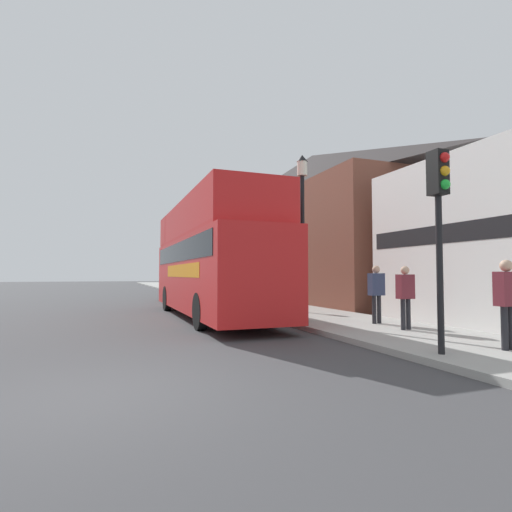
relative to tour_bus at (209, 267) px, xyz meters
name	(u,v)px	position (x,y,z in m)	size (l,w,h in m)	color
ground_plane	(104,300)	(-3.76, 11.73, -1.91)	(144.00, 144.00, 0.00)	#3D3D3F
sidewalk	(231,300)	(3.58, 8.73, -1.84)	(3.78, 108.00, 0.14)	#999993
brick_terrace_rear	(313,227)	(8.46, 7.26, 2.68)	(6.00, 17.66, 9.18)	brown
tour_bus	(209,267)	(0.00, 0.00, 0.00)	(2.47, 11.18, 4.27)	red
parked_car_ahead_of_bus	(181,291)	(0.52, 9.05, -1.27)	(1.95, 4.06, 1.36)	maroon
pedestrian_nearest	(507,295)	(3.75, -9.25, -0.70)	(0.47, 0.26, 1.78)	#232328
pedestrian_second	(405,291)	(3.88, -6.24, -0.74)	(0.45, 0.25, 1.71)	#232328
pedestrian_third	(376,289)	(4.01, -4.83, -0.72)	(0.46, 0.25, 1.75)	#232328
traffic_signal	(439,204)	(2.21, -9.12, 1.04)	(0.28, 0.42, 3.84)	black
lamp_post_nearest	(302,208)	(2.07, -3.76, 1.81)	(0.35, 0.35, 5.26)	black
lamp_post_second	(240,235)	(2.35, 3.27, 1.61)	(0.35, 0.35, 4.93)	black
lamp_post_third	(204,245)	(2.23, 10.30, 1.63)	(0.35, 0.35, 4.97)	black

